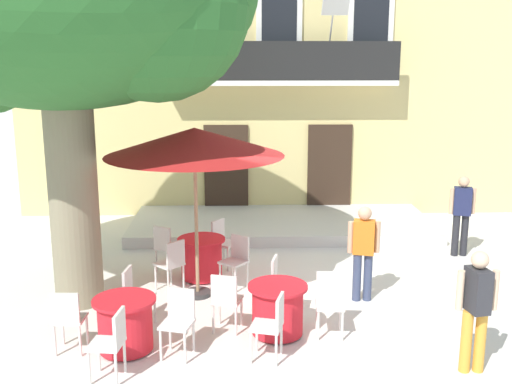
% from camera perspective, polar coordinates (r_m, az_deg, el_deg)
% --- Properties ---
extents(ground_plane, '(120.00, 120.00, 0.00)m').
position_cam_1_polar(ground_plane, '(10.78, 4.02, -8.90)').
color(ground_plane, silver).
extents(building_facade, '(13.00, 5.09, 7.50)m').
position_cam_1_polar(building_facade, '(16.99, 1.70, 11.97)').
color(building_facade, '#DBC67F').
rests_on(building_facade, ground).
extents(entrance_step_platform, '(6.89, 2.79, 0.25)m').
position_cam_1_polar(entrance_step_platform, '(14.14, 2.40, -3.06)').
color(entrance_step_platform, silver).
rests_on(entrance_step_platform, ground).
extents(plane_tree, '(6.05, 5.32, 6.70)m').
position_cam_1_polar(plane_tree, '(9.89, -18.41, 16.79)').
color(plane_tree, '#7F755B').
rests_on(plane_tree, ground).
extents(cafe_table_near_tree, '(0.86, 0.86, 0.76)m').
position_cam_1_polar(cafe_table_near_tree, '(11.06, -5.15, -6.20)').
color(cafe_table_near_tree, red).
rests_on(cafe_table_near_tree, ground).
extents(cafe_chair_near_tree_0, '(0.55, 0.55, 0.91)m').
position_cam_1_polar(cafe_chair_near_tree_0, '(11.39, -8.47, -4.99)').
color(cafe_chair_near_tree_0, silver).
rests_on(cafe_chair_near_tree_0, ground).
extents(cafe_chair_near_tree_1, '(0.57, 0.57, 0.91)m').
position_cam_1_polar(cafe_chair_near_tree_1, '(10.50, -7.93, -6.53)').
color(cafe_chair_near_tree_1, silver).
rests_on(cafe_chair_near_tree_1, ground).
extents(cafe_chair_near_tree_2, '(0.56, 0.56, 0.91)m').
position_cam_1_polar(cafe_chair_near_tree_2, '(10.60, -1.86, -6.21)').
color(cafe_chair_near_tree_2, silver).
rests_on(cafe_chair_near_tree_2, ground).
extents(cafe_chair_near_tree_3, '(0.56, 0.56, 0.91)m').
position_cam_1_polar(cafe_chair_near_tree_3, '(11.63, -3.18, -4.50)').
color(cafe_chair_near_tree_3, silver).
rests_on(cafe_chair_near_tree_3, ground).
extents(cafe_table_middle, '(0.86, 0.86, 0.76)m').
position_cam_1_polar(cafe_table_middle, '(8.63, -12.22, -12.05)').
color(cafe_table_middle, red).
rests_on(cafe_table_middle, ground).
extents(cafe_chair_middle_0, '(0.49, 0.49, 0.91)m').
position_cam_1_polar(cafe_chair_middle_0, '(8.36, -7.29, -11.67)').
color(cafe_chair_middle_0, silver).
rests_on(cafe_chair_middle_0, ground).
extents(cafe_chair_middle_1, '(0.44, 0.44, 0.91)m').
position_cam_1_polar(cafe_chair_middle_1, '(9.26, -11.35, -9.34)').
color(cafe_chair_middle_1, silver).
rests_on(cafe_chair_middle_1, ground).
extents(cafe_chair_middle_2, '(0.41, 0.41, 0.91)m').
position_cam_1_polar(cafe_chair_middle_2, '(8.70, -17.29, -11.16)').
color(cafe_chair_middle_2, silver).
rests_on(cafe_chair_middle_2, ground).
extents(cafe_chair_middle_3, '(0.45, 0.45, 0.91)m').
position_cam_1_polar(cafe_chair_middle_3, '(7.91, -13.42, -13.41)').
color(cafe_chair_middle_3, silver).
rests_on(cafe_chair_middle_3, ground).
extents(cafe_table_front, '(0.86, 0.86, 0.76)m').
position_cam_1_polar(cafe_table_front, '(8.90, 2.05, -10.98)').
color(cafe_table_front, red).
rests_on(cafe_table_front, ground).
extents(cafe_chair_front_0, '(0.48, 0.48, 0.91)m').
position_cam_1_polar(cafe_chair_front_0, '(9.54, 2.35, -8.41)').
color(cafe_chair_front_0, silver).
rests_on(cafe_chair_front_0, ground).
extents(cafe_chair_front_1, '(0.48, 0.48, 0.91)m').
position_cam_1_polar(cafe_chair_front_1, '(8.93, -2.85, -9.95)').
color(cafe_chair_front_1, silver).
rests_on(cafe_chair_front_1, ground).
extents(cafe_chair_front_2, '(0.49, 0.49, 0.91)m').
position_cam_1_polar(cafe_chair_front_2, '(8.16, 1.52, -12.21)').
color(cafe_chair_front_2, silver).
rests_on(cafe_chair_front_2, ground).
extents(cafe_chair_front_3, '(0.43, 0.43, 0.91)m').
position_cam_1_polar(cafe_chair_front_3, '(8.94, 6.94, -9.99)').
color(cafe_chair_front_3, silver).
rests_on(cafe_chair_front_3, ground).
extents(cafe_umbrella, '(2.90, 2.90, 2.85)m').
position_cam_1_polar(cafe_umbrella, '(9.75, -5.81, 4.66)').
color(cafe_umbrella, '#997A56').
rests_on(cafe_umbrella, ground).
extents(pedestrian_near_entrance, '(0.53, 0.30, 1.64)m').
position_cam_1_polar(pedestrian_near_entrance, '(12.80, 18.82, -1.71)').
color(pedestrian_near_entrance, '#232328').
rests_on(pedestrian_near_entrance, ground).
extents(pedestrian_mid_plaza, '(0.53, 0.37, 1.62)m').
position_cam_1_polar(pedestrian_mid_plaza, '(8.20, 20.04, -9.95)').
color(pedestrian_mid_plaza, gold).
rests_on(pedestrian_mid_plaza, ground).
extents(pedestrian_by_tree, '(0.53, 0.30, 1.60)m').
position_cam_1_polar(pedestrian_by_tree, '(10.06, 10.09, -5.23)').
color(pedestrian_by_tree, '#384260').
rests_on(pedestrian_by_tree, ground).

